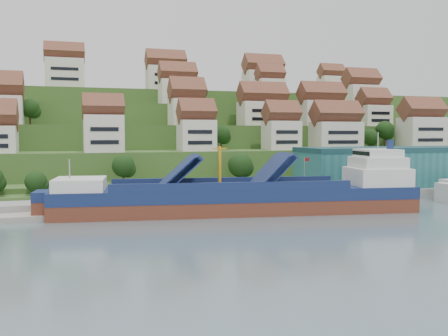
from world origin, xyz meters
name	(u,v)px	position (x,y,z in m)	size (l,w,h in m)	color
ground	(245,213)	(0.00, 0.00, 0.00)	(300.00, 300.00, 0.00)	slate
quay	(302,195)	(20.00, 15.00, 1.10)	(180.00, 14.00, 2.20)	gray
hillside	(154,146)	(0.00, 103.55, 10.66)	(260.00, 128.00, 31.00)	#2D4C1E
hillside_village	(193,105)	(5.06, 60.76, 24.47)	(157.80, 64.94, 29.78)	silver
hillside_trees	(171,128)	(-5.34, 45.39, 17.27)	(139.33, 62.13, 31.47)	#183812
warehouse	(410,166)	(52.00, 17.00, 7.20)	(60.00, 15.00, 10.00)	#266769
flagpole	(305,172)	(18.11, 10.00, 6.88)	(1.28, 0.16, 8.00)	gray
cargo_ship	(248,198)	(0.75, 0.19, 3.05)	(71.95, 21.30, 15.68)	brown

